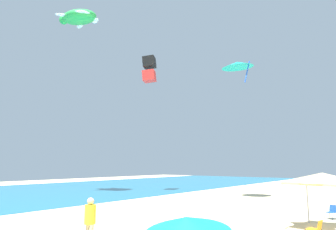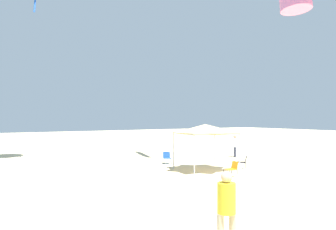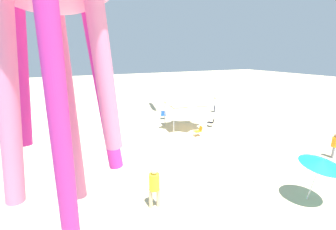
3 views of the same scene
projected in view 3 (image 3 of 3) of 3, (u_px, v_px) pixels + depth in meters
The scene contains 10 objects.
ground at pixel (228, 130), 21.06m from camera, with size 120.00×120.00×0.10m, color beige.
canopy_tent at pixel (185, 101), 20.77m from camera, with size 3.38×3.49×2.83m.
beach_umbrella at pixel (322, 162), 10.26m from camera, with size 1.88×1.85×2.37m.
folding_chair_left_of_tent at pixel (212, 122), 21.73m from camera, with size 0.81×0.79×0.82m.
folding_chair_near_cooler at pixel (163, 114), 24.36m from camera, with size 0.78×0.72×0.82m.
folding_chair_right_of_tent at pixel (199, 130), 19.35m from camera, with size 0.60×0.68×0.82m.
cooler_box at pixel (204, 130), 20.40m from camera, with size 0.74×0.69×0.40m.
person_far_stroller at pixel (215, 103), 27.04m from camera, with size 0.43×0.43×1.82m.
person_beachcomber at pixel (335, 144), 15.18m from camera, with size 0.40×0.41×1.66m.
person_near_umbrella at pixel (154, 184), 10.20m from camera, with size 0.45×0.50×1.91m.
Camera 3 is at (-15.66, 13.55, 6.69)m, focal length 24.97 mm.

